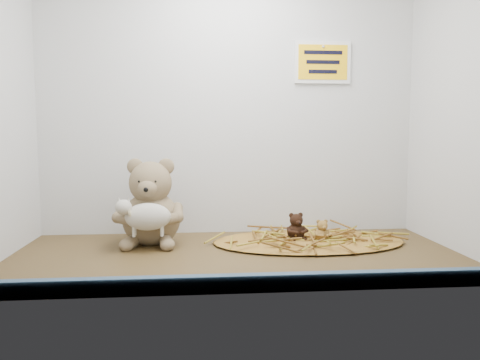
{
  "coord_description": "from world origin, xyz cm",
  "views": [
    {
      "loc": [
        -10.02,
        -120.93,
        32.04
      ],
      "look_at": [
        1.14,
        4.73,
        19.6
      ],
      "focal_mm": 35.0,
      "sensor_mm": 36.0,
      "label": 1
    }
  ],
  "objects": [
    {
      "name": "straw_bed",
      "position": [
        22.22,
        12.32,
        0.55
      ],
      "size": [
        56.76,
        32.96,
        1.1
      ],
      "primitive_type": "ellipsoid",
      "color": "brown",
      "rests_on": "shelf_floor"
    },
    {
      "name": "mini_teddy_tan",
      "position": [
        25.77,
        10.8,
        4.28
      ],
      "size": [
        5.72,
        5.97,
        6.37
      ],
      "primitive_type": null,
      "rotation": [
        0.0,
        0.0,
        0.12
      ],
      "color": "olive",
      "rests_on": "straw_bed"
    },
    {
      "name": "toy_lamb",
      "position": [
        -23.95,
        6.79,
        9.51
      ],
      "size": [
        16.34,
        9.97,
        10.56
      ],
      "primitive_type": null,
      "color": "beige",
      "rests_on": "main_teddy"
    },
    {
      "name": "mini_teddy_brown",
      "position": [
        18.67,
        13.83,
        5.08
      ],
      "size": [
        7.49,
        7.78,
        7.97
      ],
      "primitive_type": null,
      "rotation": [
        0.0,
        0.0,
        0.17
      ],
      "color": "black",
      "rests_on": "straw_bed"
    },
    {
      "name": "wall_sign",
      "position": [
        30.0,
        29.4,
        55.0
      ],
      "size": [
        16.0,
        1.2,
        11.0
      ],
      "primitive_type": "cube",
      "color": "#E6AA0B",
      "rests_on": "back_wall"
    },
    {
      "name": "front_rail",
      "position": [
        0.0,
        -28.8,
        1.8
      ],
      "size": [
        119.28,
        2.2,
        3.6
      ],
      "primitive_type": "cube",
      "color": "#3B5071",
      "rests_on": "shelf_floor"
    },
    {
      "name": "alcove_shell",
      "position": [
        0.0,
        9.0,
        45.0
      ],
      "size": [
        120.4,
        60.2,
        90.4
      ],
      "color": "#3C2B14",
      "rests_on": "ground"
    },
    {
      "name": "main_teddy",
      "position": [
        -23.95,
        15.76,
        12.51
      ],
      "size": [
        21.35,
        22.41,
        25.02
      ],
      "primitive_type": null,
      "rotation": [
        0.0,
        0.0,
        -0.06
      ],
      "color": "#826F50",
      "rests_on": "shelf_floor"
    }
  ]
}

